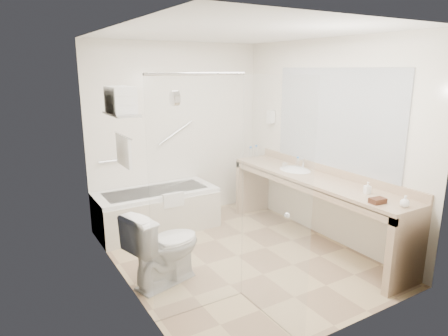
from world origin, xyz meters
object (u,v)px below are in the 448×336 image
water_bottle_left (297,164)px  toilet (165,247)px  vanity_counter (314,193)px  bathtub (157,210)px  amenity_basket (378,201)px

water_bottle_left → toilet: bearing=-170.3°
vanity_counter → toilet: 1.99m
water_bottle_left → vanity_counter: bearing=-98.1°
toilet → water_bottle_left: (2.03, 0.35, 0.54)m
bathtub → vanity_counter: 2.09m
water_bottle_left → bathtub: bearing=147.5°
bathtub → toilet: (-0.45, -1.35, 0.11)m
vanity_counter → amenity_basket: vanity_counter is taller
toilet → amenity_basket: bearing=-136.1°
amenity_basket → vanity_counter: bearing=81.8°
bathtub → toilet: size_ratio=2.02×
vanity_counter → water_bottle_left: size_ratio=15.07×
vanity_counter → water_bottle_left: (0.05, 0.38, 0.29)m
toilet → amenity_basket: size_ratio=5.13×
bathtub → amenity_basket: amenity_basket is taller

